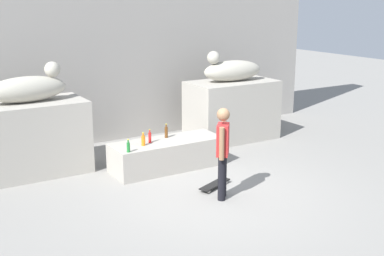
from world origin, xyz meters
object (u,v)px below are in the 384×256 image
object	(u,v)px
skateboard	(215,184)
bottle_green	(128,147)
statue_reclining_right	(231,70)
bottle_brown	(166,132)
bottle_orange	(143,140)
skater	(223,149)
bottle_red	(150,137)
statue_reclining_left	(28,88)

from	to	relation	value
skateboard	bottle_green	world-z (taller)	bottle_green
statue_reclining_right	bottle_green	bearing A→B (deg)	27.24
bottle_brown	bottle_orange	world-z (taller)	bottle_brown
skater	bottle_red	world-z (taller)	skater
bottle_brown	bottle_green	size ratio (longest dim) A/B	1.17
statue_reclining_left	skater	bearing A→B (deg)	-54.55
skateboard	bottle_orange	size ratio (longest dim) A/B	2.96
statue_reclining_left	bottle_brown	world-z (taller)	statue_reclining_left
statue_reclining_left	skater	distance (m)	4.14
statue_reclining_left	statue_reclining_right	xyz separation A→B (m)	(4.96, 0.00, 0.00)
skater	bottle_orange	distance (m)	2.00
statue_reclining_left	bottle_orange	distance (m)	2.51
statue_reclining_left	bottle_orange	world-z (taller)	statue_reclining_left
skateboard	bottle_brown	world-z (taller)	bottle_brown
statue_reclining_left	statue_reclining_right	world-z (taller)	same
statue_reclining_right	bottle_brown	distance (m)	2.78
statue_reclining_right	bottle_red	bearing A→B (deg)	25.67
bottle_orange	bottle_green	world-z (taller)	bottle_orange
skateboard	bottle_brown	distance (m)	1.80
statue_reclining_left	bottle_red	world-z (taller)	statue_reclining_left
bottle_brown	bottle_green	world-z (taller)	bottle_brown
statue_reclining_left	bottle_brown	xyz separation A→B (m)	(2.58, -0.98, -1.04)
statue_reclining_right	bottle_green	xyz separation A→B (m)	(-3.51, -1.52, -1.06)
statue_reclining_left	bottle_red	bearing A→B (deg)	-32.35
statue_reclining_right	bottle_red	distance (m)	3.25
skateboard	bottle_red	bearing A→B (deg)	-90.57
bottle_orange	bottle_green	size ratio (longest dim) A/B	1.06
statue_reclining_right	bottle_green	world-z (taller)	statue_reclining_right
statue_reclining_left	skateboard	bearing A→B (deg)	-47.86
statue_reclining_left	bottle_green	bearing A→B (deg)	-50.06
statue_reclining_right	bottle_orange	distance (m)	3.48
skateboard	bottle_red	size ratio (longest dim) A/B	2.86
bottle_green	statue_reclining_right	bearing A→B (deg)	23.45
skater	bottle_orange	bearing A→B (deg)	-120.98
statue_reclining_right	bottle_brown	bearing A→B (deg)	26.20
statue_reclining_right	skater	bearing A→B (deg)	56.36
skater	bottle_orange	size ratio (longest dim) A/B	6.06
statue_reclining_left	skateboard	world-z (taller)	statue_reclining_left
statue_reclining_left	bottle_green	world-z (taller)	statue_reclining_left
bottle_orange	bottle_red	world-z (taller)	bottle_red
statue_reclining_right	bottle_orange	world-z (taller)	statue_reclining_right
bottle_brown	skater	bearing A→B (deg)	-90.50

